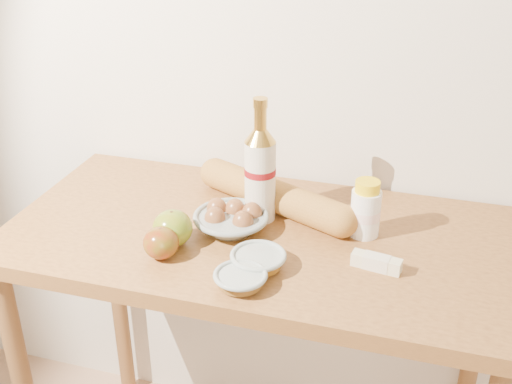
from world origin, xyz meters
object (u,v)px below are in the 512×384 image
bourbon_bottle (260,172)px  cream_bottle (366,210)px  table (259,275)px  baguette (274,195)px  egg_bowl (232,219)px

bourbon_bottle → cream_bottle: bearing=20.0°
table → cream_bottle: size_ratio=8.71×
table → cream_bottle: (0.24, 0.06, 0.19)m
baguette → egg_bowl: bearing=-97.1°
table → bourbon_bottle: (-0.02, 0.06, 0.25)m
table → egg_bowl: egg_bowl is taller
table → bourbon_bottle: bourbon_bottle is taller
table → egg_bowl: (-0.07, -0.01, 0.15)m
egg_bowl → baguette: (0.07, 0.12, 0.01)m
table → baguette: 0.20m
bourbon_bottle → egg_bowl: bourbon_bottle is taller
cream_bottle → baguette: bearing=143.8°
bourbon_bottle → baguette: size_ratio=0.65×
cream_bottle → table: bearing=171.2°
table → egg_bowl: bearing=-175.1°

